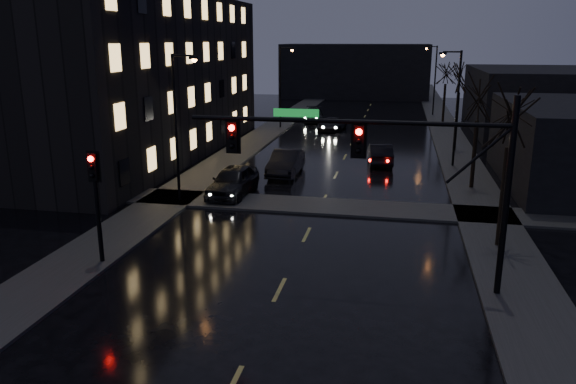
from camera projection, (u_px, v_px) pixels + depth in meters
The scene contains 21 objects.
sidewalk_left at pixel (248, 145), 47.35m from camera, with size 3.00×140.00×0.12m, color #2D2D2B.
sidewalk_right at pixel (456, 153), 44.16m from camera, with size 3.00×140.00×0.12m, color #2D2D2B.
sidewalk_cross at pixel (320, 206), 30.14m from camera, with size 40.00×3.00×0.12m, color #2D2D2B.
apartment_block at pixel (127, 76), 42.55m from camera, with size 12.00×30.00×12.00m, color black.
commercial_right_far at pixel (538, 100), 54.10m from camera, with size 12.00×18.00×6.00m, color black.
far_block at pixel (355, 71), 85.97m from camera, with size 22.00×10.00×8.00m, color black.
signal_mast at pixel (395, 156), 19.16m from camera, with size 11.11×0.41×7.00m.
signal_pole_left at pixel (96, 191), 21.77m from camera, with size 0.35×0.41×4.53m.
tree_near at pixel (513, 103), 22.69m from camera, with size 3.52×3.52×8.08m.
tree_mid_a at pixel (480, 91), 32.25m from camera, with size 3.30×3.30×7.58m.
tree_mid_b at pixel (461, 67), 43.40m from camera, with size 3.74×3.74×8.59m.
tree_far at pixel (447, 66), 56.79m from camera, with size 3.43×3.43×7.88m.
streetlight_l_near at pixel (179, 116), 29.84m from camera, with size 1.53×0.28×8.00m.
streetlight_l_far at pixel (282, 80), 55.40m from camera, with size 1.53×0.28×8.00m.
streetlight_r_mid at pixel (454, 99), 38.36m from camera, with size 1.53×0.28×8.00m.
streetlight_r_far at pixel (433, 74), 64.86m from camera, with size 1.53×0.28×8.00m.
oncoming_car_a at pixel (233, 181), 32.15m from camera, with size 2.01×5.00×1.70m, color black.
oncoming_car_b at pixel (286, 163), 37.12m from camera, with size 1.73×4.97×1.64m, color black.
oncoming_car_c at pixel (332, 124), 55.13m from camera, with size 2.15×4.67×1.30m, color black.
oncoming_car_d at pixel (314, 115), 61.17m from camera, with size 2.06×5.07×1.47m, color black.
lead_car at pixel (380, 154), 40.36m from camera, with size 1.58×4.54×1.50m, color black.
Camera 1 is at (3.91, -10.16, 8.72)m, focal length 35.00 mm.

